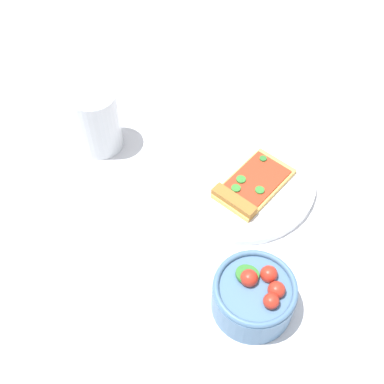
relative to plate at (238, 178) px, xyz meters
name	(u,v)px	position (x,y,z in m)	size (l,w,h in m)	color
ground_plane	(209,200)	(0.02, 0.06, -0.01)	(2.40, 2.40, 0.00)	silver
plate	(238,178)	(0.00, 0.00, 0.00)	(0.26, 0.26, 0.01)	white
pizza_slice_main	(250,187)	(-0.03, 0.02, 0.01)	(0.10, 0.15, 0.02)	#E5B256
salad_bowl	(254,295)	(-0.11, 0.20, 0.03)	(0.11, 0.11, 0.07)	#4C7299
soda_glass	(97,122)	(0.25, 0.04, 0.05)	(0.08, 0.08, 0.12)	silver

